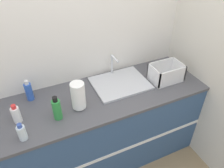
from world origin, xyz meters
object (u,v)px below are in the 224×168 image
Objects in this scene: sink at (120,82)px; bottle_clear at (22,132)px; bottle_green at (57,109)px; bottle_blue at (29,91)px; paper_towel_roll at (78,96)px; dish_rack at (166,74)px; bottle_white_spray at (16,114)px.

sink is 1.02m from bottle_clear.
bottle_blue is at bearing 116.89° from bottle_green.
dish_rack is (0.93, 0.03, -0.06)m from paper_towel_roll.
bottle_clear is (-0.12, -0.45, -0.02)m from bottle_blue.
bottle_white_spray is at bearing -118.86° from bottle_blue.
paper_towel_roll reaches higher than dish_rack.
bottle_white_spray is at bearing 95.16° from bottle_clear.
sink is at bearing 18.43° from bottle_clear.
paper_towel_roll reaches higher than bottle_clear.
sink is at bearing 19.09° from paper_towel_roll.
sink is 0.99m from bottle_white_spray.
bottle_white_spray is (-0.31, 0.10, -0.02)m from bottle_green.
sink reaches higher than bottle_white_spray.
bottle_blue is at bearing 171.40° from sink.
bottle_green reaches higher than bottle_blue.
sink reaches higher than bottle_blue.
bottle_clear is 0.21m from bottle_white_spray.
bottle_white_spray is (-0.98, -0.12, 0.06)m from sink.
sink is 3.10× the size of bottle_white_spray.
bottle_green is at bearing -166.16° from paper_towel_roll.
bottle_blue is at bearing 141.77° from paper_towel_roll.
paper_towel_roll is at bearing -5.59° from bottle_white_spray.
bottle_blue is (-1.30, 0.26, 0.02)m from dish_rack.
bottle_green is at bearing 20.38° from bottle_clear.
bottle_blue reaches higher than dish_rack.
bottle_clear is (-0.96, -0.32, 0.05)m from sink.
paper_towel_roll is at bearing 13.84° from bottle_green.
sink is 0.52m from paper_towel_roll.
bottle_blue is (-0.85, 0.13, 0.08)m from sink.
sink reaches higher than bottle_green.
paper_towel_roll is 0.52m from bottle_clear.
paper_towel_roll is at bearing -38.23° from bottle_blue.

